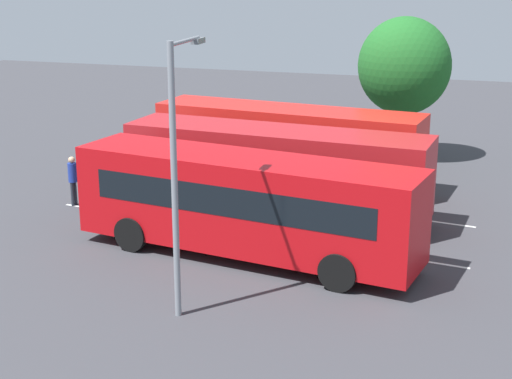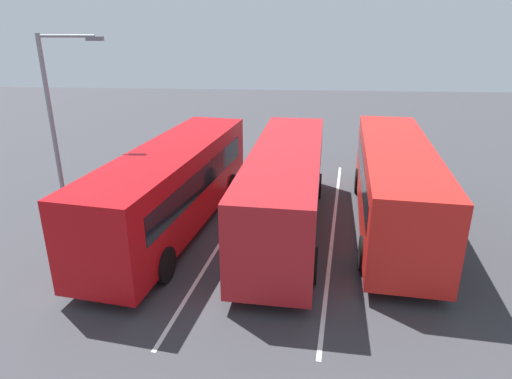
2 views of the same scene
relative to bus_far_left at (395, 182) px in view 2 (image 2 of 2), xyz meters
The scene contains 8 objects.
ground_plane 4.38m from the bus_far_left, 93.10° to the left, with size 70.64×70.64×0.00m, color #38383D.
bus_far_left is the anchor object (origin of this frame).
bus_center_left 3.99m from the bus_far_left, 99.30° to the left, with size 10.75×3.14×3.10m.
bus_center_right 8.01m from the bus_far_left, 96.33° to the left, with size 10.83×3.97×3.10m.
pedestrian 8.35m from the bus_far_left, 36.51° to the left, with size 0.34×0.34×1.83m.
street_lamp 12.28m from the bus_far_left, 92.63° to the left, with size 0.27×2.28×6.85m.
lane_stripe_outer_left 2.73m from the bus_far_left, 95.90° to the left, with size 14.57×0.12×0.01m, color silver.
lane_stripe_inner_left 6.17m from the bus_far_left, 92.11° to the left, with size 14.57×0.12×0.01m, color silver.
Camera 2 is at (-15.33, -0.18, 7.20)m, focal length 31.23 mm.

